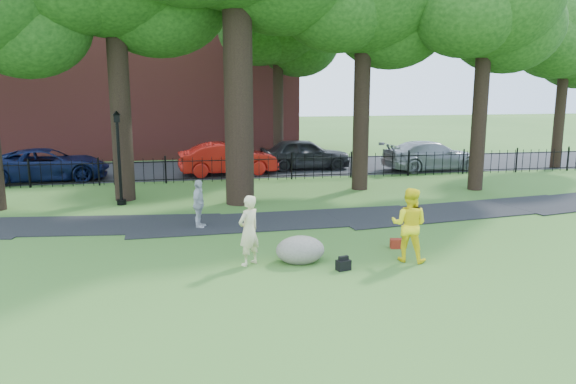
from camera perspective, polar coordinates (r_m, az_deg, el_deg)
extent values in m
plane|color=#366122|center=(15.38, -2.32, -6.66)|extent=(120.00, 120.00, 0.00)
cube|color=black|center=(19.23, -1.00, -2.98)|extent=(36.07, 3.85, 0.03)
cube|color=black|center=(30.93, -6.48, 2.38)|extent=(80.00, 7.00, 0.02)
cube|color=black|center=(26.83, -5.94, 3.24)|extent=(44.00, 0.04, 0.04)
cube|color=black|center=(26.96, -5.90, 1.47)|extent=(44.00, 0.04, 0.04)
cube|color=brown|center=(38.57, -13.63, 12.82)|extent=(18.00, 8.00, 12.00)
cylinder|color=black|center=(21.60, -5.10, 12.59)|extent=(1.10, 1.10, 10.50)
ellipsoid|color=#14340E|center=(23.53, -25.09, 15.33)|extent=(4.80, 4.80, 4.08)
cylinder|color=black|center=(23.13, -16.78, 10.34)|extent=(0.80, 0.80, 9.10)
cylinder|color=black|center=(24.68, 7.51, 9.92)|extent=(0.70, 0.70, 8.40)
ellipsoid|color=#14340E|center=(26.08, 10.37, 17.04)|extent=(5.28, 5.28, 4.49)
ellipsoid|color=#14340E|center=(23.88, 5.07, 18.88)|extent=(4.95, 4.95, 4.21)
cylinder|color=black|center=(25.76, 18.99, 9.08)|extent=(0.64, 0.64, 8.05)
ellipsoid|color=#14340E|center=(27.22, 21.26, 15.57)|extent=(4.96, 4.96, 4.22)
ellipsoid|color=#14340E|center=(24.78, 17.64, 17.37)|extent=(4.65, 4.65, 3.95)
imported|color=beige|center=(14.56, -4.00, -3.92)|extent=(0.80, 0.77, 1.85)
imported|color=yellow|center=(15.18, 12.20, -3.26)|extent=(1.21, 1.14, 1.98)
imported|color=#B6B7BC|center=(18.41, -9.06, -1.22)|extent=(0.66, 1.01, 1.59)
ellipsoid|color=#6D685B|center=(14.91, 1.25, -5.71)|extent=(1.56, 1.36, 0.76)
cylinder|color=black|center=(22.45, -16.76, 2.75)|extent=(0.12, 0.12, 3.19)
cylinder|color=black|center=(22.71, -16.55, -0.99)|extent=(0.36, 0.36, 0.20)
cube|color=black|center=(22.27, -17.02, 7.19)|extent=(0.24, 0.24, 0.30)
cone|color=black|center=(22.26, -17.05, 7.70)|extent=(0.32, 0.32, 0.16)
cube|color=black|center=(14.41, 5.64, -7.40)|extent=(0.40, 0.31, 0.26)
cube|color=maroon|center=(16.47, 11.02, -5.16)|extent=(0.43, 0.32, 0.27)
imported|color=#B7150E|center=(28.85, -6.12, 3.39)|extent=(5.10, 2.18, 1.63)
imported|color=#0B1338|center=(29.22, -23.22, 2.56)|extent=(5.84, 3.17, 1.55)
imported|color=black|center=(30.44, 1.70, 3.89)|extent=(4.91, 1.98, 1.67)
imported|color=gray|center=(31.08, 14.33, 3.59)|extent=(5.57, 2.74, 1.56)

